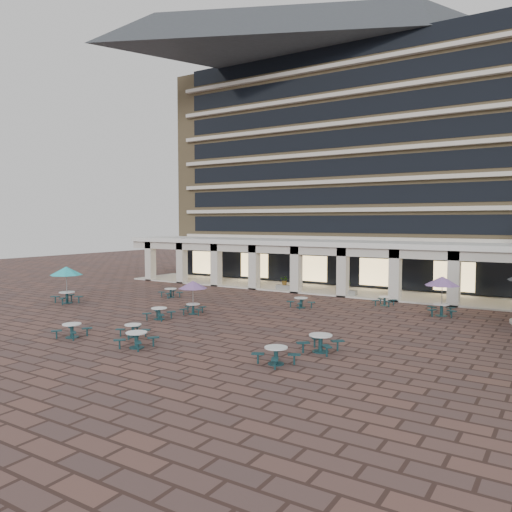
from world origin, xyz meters
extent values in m
plane|color=brown|center=(0.00, 0.00, 0.00)|extent=(120.00, 120.00, 0.00)
cube|color=#8C754F|center=(0.00, 25.50, 11.00)|extent=(40.00, 15.00, 22.00)
cube|color=#BFB5A8|center=(0.00, 17.75, 4.50)|extent=(36.80, 0.50, 0.35)
cube|color=black|center=(0.00, 17.98, 5.80)|extent=(35.20, 0.05, 1.60)
cube|color=#BFB5A8|center=(0.00, 17.75, 7.10)|extent=(36.80, 0.50, 0.35)
cube|color=black|center=(0.00, 17.98, 8.40)|extent=(35.20, 0.05, 1.60)
cube|color=#BFB5A8|center=(0.00, 17.75, 9.70)|extent=(36.80, 0.50, 0.35)
cube|color=black|center=(0.00, 17.98, 11.00)|extent=(35.20, 0.05, 1.60)
cube|color=#BFB5A8|center=(0.00, 17.75, 12.30)|extent=(36.80, 0.50, 0.35)
cube|color=black|center=(0.00, 17.98, 13.60)|extent=(35.20, 0.05, 1.60)
cube|color=#BFB5A8|center=(0.00, 17.75, 14.90)|extent=(36.80, 0.50, 0.35)
cube|color=black|center=(0.00, 17.98, 16.20)|extent=(35.20, 0.05, 1.60)
cube|color=#BFB5A8|center=(0.00, 17.75, 17.50)|extent=(36.80, 0.50, 0.35)
cube|color=black|center=(0.00, 17.98, 18.80)|extent=(35.20, 0.05, 1.60)
cube|color=#BFB5A8|center=(0.00, 17.75, 20.10)|extent=(36.80, 0.50, 0.35)
cube|color=black|center=(0.00, 17.98, 21.40)|extent=(35.20, 0.05, 1.60)
cube|color=white|center=(0.00, 15.00, 4.20)|extent=(42.00, 6.60, 0.40)
cube|color=beige|center=(0.00, 12.15, 3.75)|extent=(42.00, 0.30, 0.90)
cube|color=black|center=(0.00, 17.70, 1.80)|extent=(38.00, 0.15, 3.20)
cube|color=beige|center=(0.00, 15.00, 0.06)|extent=(42.00, 6.00, 0.12)
cube|color=beige|center=(-19.00, 12.40, 2.00)|extent=(0.80, 0.80, 4.00)
cube|color=beige|center=(-14.78, 12.40, 2.00)|extent=(0.80, 0.80, 4.00)
cube|color=beige|center=(-10.56, 12.40, 2.00)|extent=(0.80, 0.80, 4.00)
cube|color=beige|center=(-6.33, 12.40, 2.00)|extent=(0.80, 0.80, 4.00)
cube|color=beige|center=(-2.11, 12.40, 2.00)|extent=(0.80, 0.80, 4.00)
cube|color=beige|center=(2.11, 12.40, 2.00)|extent=(0.80, 0.80, 4.00)
cube|color=beige|center=(6.33, 12.40, 2.00)|extent=(0.80, 0.80, 4.00)
cube|color=beige|center=(10.56, 12.40, 2.00)|extent=(0.80, 0.80, 4.00)
cube|color=#FFD88C|center=(-16.00, 17.55, 1.60)|extent=(3.20, 0.08, 2.40)
cube|color=#FFD88C|center=(-9.60, 17.55, 1.60)|extent=(3.20, 0.08, 2.40)
cube|color=#FFD88C|center=(-3.20, 17.55, 1.60)|extent=(3.20, 0.08, 2.40)
cube|color=#FFD88C|center=(3.20, 17.55, 1.60)|extent=(3.20, 0.08, 2.40)
cube|color=#FFD88C|center=(9.60, 17.55, 1.60)|extent=(3.20, 0.08, 2.40)
cylinder|color=#14373D|center=(-4.43, -8.41, 0.02)|extent=(0.67, 0.67, 0.04)
cylinder|color=#14373D|center=(-4.43, -8.41, 0.32)|extent=(0.17, 0.17, 0.64)
cylinder|color=white|center=(-4.43, -8.41, 0.70)|extent=(0.96, 0.96, 0.05)
cube|color=#14373D|center=(-4.02, -7.78, 0.42)|extent=(0.51, 0.59, 0.05)
cylinder|color=#14373D|center=(-4.02, -7.78, 0.20)|extent=(0.08, 0.08, 0.40)
cube|color=#14373D|center=(-5.05, -8.00, 0.42)|extent=(0.59, 0.51, 0.05)
cylinder|color=#14373D|center=(-5.05, -8.00, 0.20)|extent=(0.08, 0.08, 0.40)
cube|color=#14373D|center=(-4.84, -9.04, 0.42)|extent=(0.51, 0.59, 0.05)
cylinder|color=#14373D|center=(-4.84, -9.04, 0.20)|extent=(0.08, 0.08, 0.40)
cube|color=#14373D|center=(-3.80, -8.82, 0.42)|extent=(0.59, 0.51, 0.05)
cylinder|color=#14373D|center=(-3.80, -8.82, 0.20)|extent=(0.08, 0.08, 0.40)
cylinder|color=#14373D|center=(0.01, -8.14, 0.02)|extent=(0.71, 0.71, 0.04)
cylinder|color=#14373D|center=(0.01, -8.14, 0.33)|extent=(0.18, 0.18, 0.67)
cylinder|color=white|center=(0.01, -8.14, 0.74)|extent=(1.01, 1.01, 0.05)
cube|color=#14373D|center=(0.52, -7.53, 0.45)|extent=(0.57, 0.61, 0.05)
cylinder|color=#14373D|center=(0.52, -7.53, 0.21)|extent=(0.08, 0.08, 0.43)
cube|color=#14373D|center=(-0.60, -7.64, 0.45)|extent=(0.61, 0.57, 0.05)
cylinder|color=#14373D|center=(-0.60, -7.64, 0.21)|extent=(0.08, 0.08, 0.43)
cube|color=#14373D|center=(-0.49, -8.75, 0.45)|extent=(0.57, 0.61, 0.05)
cylinder|color=#14373D|center=(-0.49, -8.75, 0.21)|extent=(0.08, 0.08, 0.43)
cube|color=#14373D|center=(0.62, -8.64, 0.45)|extent=(0.61, 0.57, 0.05)
cylinder|color=#14373D|center=(0.62, -8.64, 0.21)|extent=(0.08, 0.08, 0.43)
cylinder|color=#14373D|center=(-1.85, -6.58, 0.02)|extent=(0.61, 0.61, 0.03)
cylinder|color=#14373D|center=(-1.85, -6.58, 0.29)|extent=(0.16, 0.16, 0.58)
cylinder|color=white|center=(-1.85, -6.58, 0.64)|extent=(0.87, 0.87, 0.04)
cube|color=#14373D|center=(-1.25, -6.27, 0.38)|extent=(0.54, 0.44, 0.04)
cylinder|color=#14373D|center=(-1.25, -6.27, 0.18)|extent=(0.07, 0.07, 0.37)
cube|color=#14373D|center=(-2.16, -5.97, 0.38)|extent=(0.44, 0.54, 0.04)
cylinder|color=#14373D|center=(-2.16, -5.97, 0.18)|extent=(0.07, 0.07, 0.37)
cube|color=#14373D|center=(-2.45, -6.89, 0.38)|extent=(0.54, 0.44, 0.04)
cylinder|color=#14373D|center=(-2.45, -6.89, 0.18)|extent=(0.07, 0.07, 0.37)
cube|color=#14373D|center=(-1.54, -7.18, 0.38)|extent=(0.44, 0.54, 0.04)
cylinder|color=#14373D|center=(-1.54, -7.18, 0.18)|extent=(0.07, 0.07, 0.37)
cylinder|color=#14373D|center=(7.81, -4.12, 0.02)|extent=(0.76, 0.76, 0.04)
cylinder|color=#14373D|center=(7.81, -4.12, 0.36)|extent=(0.20, 0.20, 0.72)
cylinder|color=white|center=(7.81, -4.12, 0.79)|extent=(1.08, 1.08, 0.05)
cube|color=#14373D|center=(8.41, -3.53, 0.48)|extent=(0.64, 0.63, 0.05)
cylinder|color=#14373D|center=(8.41, -3.53, 0.23)|extent=(0.09, 0.09, 0.46)
cube|color=#14373D|center=(7.22, -3.51, 0.48)|extent=(0.63, 0.64, 0.05)
cylinder|color=#14373D|center=(7.22, -3.51, 0.23)|extent=(0.09, 0.09, 0.46)
cube|color=#14373D|center=(7.20, -4.71, 0.48)|extent=(0.64, 0.63, 0.05)
cylinder|color=#14373D|center=(7.20, -4.71, 0.23)|extent=(0.09, 0.09, 0.46)
cube|color=#14373D|center=(8.40, -4.72, 0.48)|extent=(0.63, 0.64, 0.05)
cylinder|color=#14373D|center=(8.40, -4.72, 0.23)|extent=(0.09, 0.09, 0.46)
cylinder|color=#14373D|center=(-14.00, -1.49, 0.02)|extent=(0.78, 0.78, 0.04)
cylinder|color=#14373D|center=(-14.00, -1.49, 0.37)|extent=(0.20, 0.20, 0.74)
cylinder|color=white|center=(-14.00, -1.49, 0.82)|extent=(1.12, 1.12, 0.06)
cube|color=#14373D|center=(-13.26, -1.02, 0.49)|extent=(0.69, 0.59, 0.06)
cylinder|color=#14373D|center=(-13.26, -1.02, 0.23)|extent=(0.09, 0.09, 0.47)
cube|color=#14373D|center=(-14.47, -0.75, 0.49)|extent=(0.59, 0.69, 0.06)
cylinder|color=#14373D|center=(-14.47, -0.75, 0.23)|extent=(0.09, 0.09, 0.47)
cube|color=#14373D|center=(-14.74, -1.95, 0.49)|extent=(0.69, 0.59, 0.06)
cylinder|color=#14373D|center=(-14.74, -1.95, 0.23)|extent=(0.09, 0.09, 0.47)
cube|color=#14373D|center=(-13.53, -2.22, 0.49)|extent=(0.59, 0.69, 0.06)
cylinder|color=#14373D|center=(-13.53, -2.22, 0.23)|extent=(0.09, 0.09, 0.47)
cylinder|color=gray|center=(-14.00, -1.49, 1.34)|extent=(0.06, 0.06, 2.68)
cone|color=#2ABAC8|center=(-14.00, -1.49, 2.40)|extent=(2.35, 2.35, 0.61)
cylinder|color=#14373D|center=(-3.91, -2.41, 0.02)|extent=(0.68, 0.68, 0.04)
cylinder|color=#14373D|center=(-3.91, -2.41, 0.32)|extent=(0.17, 0.17, 0.64)
cylinder|color=white|center=(-3.91, -2.41, 0.70)|extent=(0.97, 0.97, 0.05)
cube|color=#14373D|center=(-3.47, -1.80, 0.42)|extent=(0.53, 0.59, 0.05)
cylinder|color=#14373D|center=(-3.47, -1.80, 0.20)|extent=(0.08, 0.08, 0.41)
cube|color=#14373D|center=(-4.52, -1.96, 0.42)|extent=(0.59, 0.53, 0.05)
cylinder|color=#14373D|center=(-4.52, -1.96, 0.20)|extent=(0.08, 0.08, 0.41)
cube|color=#14373D|center=(-4.36, -3.01, 0.42)|extent=(0.53, 0.59, 0.05)
cylinder|color=#14373D|center=(-4.36, -3.01, 0.20)|extent=(0.08, 0.08, 0.41)
cube|color=#14373D|center=(-3.31, -2.86, 0.42)|extent=(0.59, 0.53, 0.05)
cylinder|color=#14373D|center=(-3.31, -2.86, 0.20)|extent=(0.08, 0.08, 0.41)
cylinder|color=#14373D|center=(-3.29, 0.12, 0.02)|extent=(0.63, 0.63, 0.04)
cylinder|color=#14373D|center=(-3.29, 0.12, 0.30)|extent=(0.16, 0.16, 0.59)
cylinder|color=white|center=(-3.29, 0.12, 0.66)|extent=(0.90, 0.90, 0.04)
cube|color=#14373D|center=(-3.03, 0.77, 0.40)|extent=(0.41, 0.55, 0.04)
cylinder|color=#14373D|center=(-3.03, 0.77, 0.19)|extent=(0.07, 0.07, 0.38)
cube|color=#14373D|center=(-3.94, 0.37, 0.40)|extent=(0.55, 0.41, 0.04)
cylinder|color=#14373D|center=(-3.94, 0.37, 0.19)|extent=(0.07, 0.07, 0.38)
cube|color=#14373D|center=(-3.54, -0.53, 0.40)|extent=(0.41, 0.55, 0.04)
cylinder|color=#14373D|center=(-3.54, -0.53, 0.19)|extent=(0.07, 0.07, 0.38)
cube|color=#14373D|center=(-2.63, -0.13, 0.40)|extent=(0.55, 0.41, 0.04)
cylinder|color=#14373D|center=(-2.63, -0.13, 0.19)|extent=(0.07, 0.07, 0.38)
cylinder|color=gray|center=(-3.29, 0.12, 1.08)|extent=(0.04, 0.04, 2.16)
cone|color=#875CA1|center=(-3.29, 0.12, 1.93)|extent=(1.89, 1.89, 0.49)
cylinder|color=#14373D|center=(7.05, -6.95, 0.02)|extent=(0.69, 0.69, 0.04)
cylinder|color=#14373D|center=(7.05, -6.95, 0.33)|extent=(0.18, 0.18, 0.65)
cylinder|color=white|center=(7.05, -6.95, 0.72)|extent=(0.99, 0.99, 0.05)
cube|color=#14373D|center=(7.74, -6.61, 0.44)|extent=(0.61, 0.49, 0.05)
cylinder|color=#14373D|center=(7.74, -6.61, 0.21)|extent=(0.08, 0.08, 0.42)
cube|color=#14373D|center=(6.71, -6.26, 0.44)|extent=(0.49, 0.61, 0.05)
cylinder|color=#14373D|center=(6.71, -6.26, 0.21)|extent=(0.08, 0.08, 0.42)
cube|color=#14373D|center=(6.36, -7.30, 0.44)|extent=(0.61, 0.49, 0.05)
cylinder|color=#14373D|center=(6.36, -7.30, 0.21)|extent=(0.08, 0.08, 0.42)
cube|color=#14373D|center=(7.40, -7.64, 0.44)|extent=(0.49, 0.61, 0.05)
cylinder|color=#14373D|center=(7.40, -7.64, 0.21)|extent=(0.08, 0.08, 0.42)
cylinder|color=#14373D|center=(1.60, 6.02, 0.02)|extent=(0.66, 0.66, 0.04)
cylinder|color=#14373D|center=(1.60, 6.02, 0.31)|extent=(0.17, 0.17, 0.62)
cylinder|color=white|center=(1.60, 6.02, 0.69)|extent=(0.95, 0.95, 0.05)
cube|color=#14373D|center=(2.30, 6.28, 0.42)|extent=(0.58, 0.43, 0.05)
cylinder|color=#14373D|center=(2.30, 6.28, 0.20)|extent=(0.08, 0.08, 0.40)
cube|color=#14373D|center=(1.34, 6.72, 0.42)|extent=(0.43, 0.58, 0.05)
cylinder|color=#14373D|center=(1.34, 6.72, 0.20)|extent=(0.08, 0.08, 0.40)
cube|color=#14373D|center=(0.91, 5.76, 0.42)|extent=(0.58, 0.43, 0.05)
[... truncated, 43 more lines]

